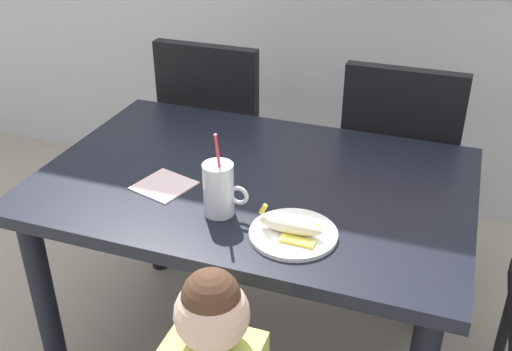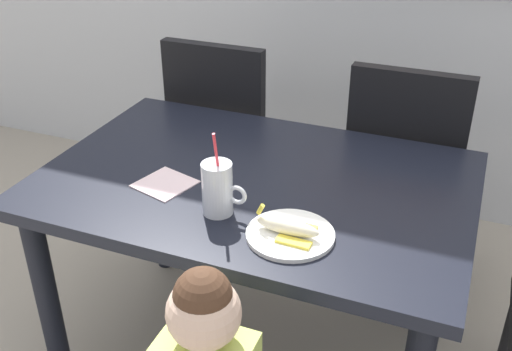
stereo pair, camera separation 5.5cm
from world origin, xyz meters
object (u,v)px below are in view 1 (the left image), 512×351
milk_cup (219,192)px  paper_napkin (164,186)px  snack_plate (293,234)px  peeled_banana (291,227)px  dining_chair_left (220,133)px  dining_table (254,207)px  dining_chair_right (399,163)px

milk_cup → paper_napkin: 0.24m
snack_plate → peeled_banana: (-0.00, -0.01, 0.03)m
dining_chair_left → peeled_banana: 1.10m
dining_table → milk_cup: 0.28m
dining_chair_right → snack_plate: bearing=79.1°
snack_plate → peeled_banana: peeled_banana is taller
dining_table → peeled_banana: peeled_banana is taller
dining_table → peeled_banana: (0.19, -0.26, 0.14)m
milk_cup → snack_plate: (0.22, -0.04, -0.06)m
peeled_banana → paper_napkin: 0.45m
dining_chair_left → peeled_banana: size_ratio=5.56×
paper_napkin → peeled_banana: bearing=-15.7°
dining_chair_right → paper_napkin: 0.99m
dining_table → dining_chair_left: bearing=121.2°
peeled_banana → dining_table: bearing=126.9°
dining_table → peeled_banana: 0.35m
milk_cup → peeled_banana: milk_cup is taller
dining_chair_right → paper_napkin: size_ratio=6.40×
dining_chair_left → milk_cup: bearing=113.1°
dining_table → dining_chair_left: dining_chair_left is taller
dining_table → snack_plate: (0.20, -0.25, 0.11)m
dining_chair_right → peeled_banana: (-0.17, -0.88, 0.23)m
dining_chair_left → snack_plate: size_ratio=4.17×
dining_chair_right → milk_cup: 0.96m
dining_chair_left → dining_chair_right: (0.76, -0.02, 0.00)m
dining_table → dining_chair_left: (-0.39, 0.64, -0.09)m
dining_chair_left → dining_chair_right: bearing=178.8°
dining_chair_right → peeled_banana: bearing=78.9°
milk_cup → paper_napkin: size_ratio=1.68×
dining_chair_right → dining_table: bearing=59.4°
dining_chair_left → dining_chair_right: 0.76m
dining_chair_right → milk_cup: milk_cup is taller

